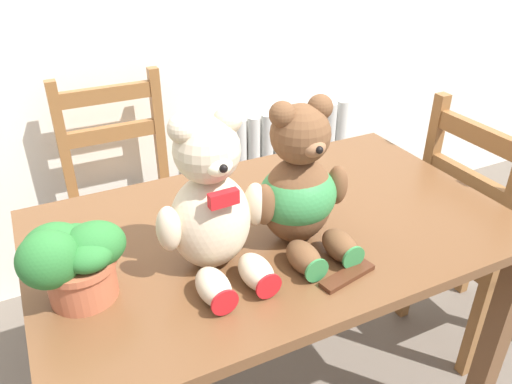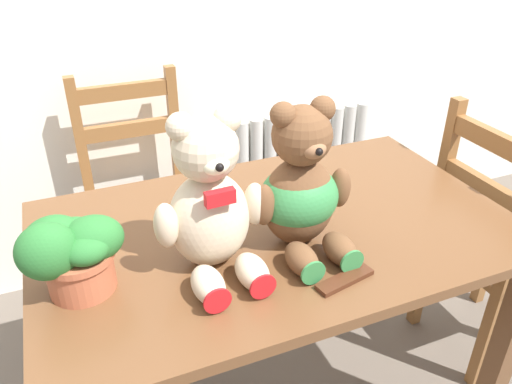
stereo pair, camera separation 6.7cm
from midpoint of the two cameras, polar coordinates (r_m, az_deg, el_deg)
radiator at (r=2.53m, az=1.21°, el=1.10°), size 0.86×0.10×0.67m
dining_table at (r=1.41m, az=0.60°, el=-7.76°), size 1.27×0.77×0.78m
wooden_chair_behind at (r=2.07m, az=-15.26°, el=-1.69°), size 0.42×0.39×0.98m
wooden_chair_side at (r=1.99m, az=23.02°, el=-4.89°), size 0.38×0.38×0.98m
teddy_bear_left at (r=1.11m, az=-6.78°, el=-1.59°), size 0.27×0.27×0.38m
teddy_bear_right at (r=1.21m, az=3.43°, el=0.37°), size 0.26×0.27×0.38m
potted_plant at (r=1.13m, az=-21.99°, el=-7.07°), size 0.22×0.16×0.20m
chocolate_bar at (r=1.17m, az=8.75°, el=-9.46°), size 0.15×0.07×0.01m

